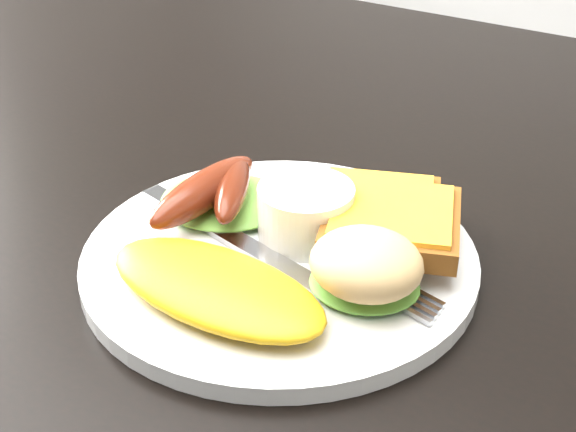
{
  "coord_description": "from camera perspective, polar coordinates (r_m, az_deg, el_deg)",
  "views": [
    {
      "loc": [
        0.33,
        -0.5,
        1.04
      ],
      "look_at": [
        0.1,
        -0.14,
        0.78
      ],
      "focal_mm": 50.0,
      "sensor_mm": 36.0,
      "label": 1
    }
  ],
  "objects": [
    {
      "name": "ramekin",
      "position": [
        0.5,
        1.27,
        0.24
      ],
      "size": [
        0.07,
        0.07,
        0.04
      ],
      "primitive_type": "cylinder",
      "rotation": [
        0.0,
        0.0,
        -0.18
      ],
      "color": "white",
      "rests_on": "plate"
    },
    {
      "name": "potato_salad",
      "position": [
        0.45,
        5.59,
        -3.38
      ],
      "size": [
        0.07,
        0.06,
        0.03
      ],
      "primitive_type": "ellipsoid",
      "rotation": [
        0.0,
        0.0,
        0.06
      ],
      "color": "#F7F3A6",
      "rests_on": "lettuce_right"
    },
    {
      "name": "sausage_a",
      "position": [
        0.53,
        -5.99,
        1.8
      ],
      "size": [
        0.03,
        0.1,
        0.03
      ],
      "primitive_type": "ellipsoid",
      "rotation": [
        0.0,
        0.0,
        -0.01
      ],
      "color": "maroon",
      "rests_on": "lettuce_left"
    },
    {
      "name": "lettuce_left",
      "position": [
        0.55,
        -4.56,
        1.08
      ],
      "size": [
        0.1,
        0.1,
        0.01
      ],
      "primitive_type": "ellipsoid",
      "rotation": [
        0.0,
        0.0,
        0.25
      ],
      "color": "green",
      "rests_on": "plate"
    },
    {
      "name": "omelette",
      "position": [
        0.45,
        -5.17,
        -5.03
      ],
      "size": [
        0.15,
        0.07,
        0.02
      ],
      "primitive_type": "ellipsoid",
      "rotation": [
        0.0,
        0.0,
        -0.05
      ],
      "color": "#D8A608",
      "rests_on": "plate"
    },
    {
      "name": "lettuce_right",
      "position": [
        0.47,
        5.43,
        -4.86
      ],
      "size": [
        0.08,
        0.07,
        0.01
      ],
      "primitive_type": "ellipsoid",
      "rotation": [
        0.0,
        0.0,
        0.25
      ],
      "color": "green",
      "rests_on": "plate"
    },
    {
      "name": "toast_b",
      "position": [
        0.49,
        7.37,
        -0.47
      ],
      "size": [
        0.11,
        0.11,
        0.01
      ],
      "primitive_type": "cube",
      "rotation": [
        0.0,
        0.0,
        0.37
      ],
      "color": "brown",
      "rests_on": "toast_a"
    },
    {
      "name": "toast_a",
      "position": [
        0.53,
        6.29,
        0.45
      ],
      "size": [
        0.11,
        0.11,
        0.01
      ],
      "primitive_type": "cube",
      "rotation": [
        0.0,
        0.0,
        0.38
      ],
      "color": "#8E5418",
      "rests_on": "plate"
    },
    {
      "name": "plate",
      "position": [
        0.5,
        -0.61,
        -3.04
      ],
      "size": [
        0.25,
        0.25,
        0.01
      ],
      "primitive_type": "cylinder",
      "color": "white",
      "rests_on": "dining_table"
    },
    {
      "name": "fork",
      "position": [
        0.51,
        -4.12,
        -1.48
      ],
      "size": [
        0.17,
        0.05,
        0.0
      ],
      "primitive_type": "cube",
      "rotation": [
        0.0,
        0.0,
        -0.23
      ],
      "color": "#ADAFB7",
      "rests_on": "plate"
    },
    {
      "name": "sausage_b",
      "position": [
        0.53,
        -3.96,
        1.97
      ],
      "size": [
        0.06,
        0.09,
        0.02
      ],
      "primitive_type": "ellipsoid",
      "rotation": [
        0.0,
        0.0,
        0.48
      ],
      "color": "#5E1410",
      "rests_on": "lettuce_left"
    },
    {
      "name": "dining_table",
      "position": [
        0.67,
        -1.23,
        3.73
      ],
      "size": [
        1.2,
        0.8,
        0.04
      ],
      "primitive_type": "cube",
      "color": "black",
      "rests_on": "ground"
    },
    {
      "name": "person",
      "position": [
        1.03,
        18.39,
        10.69
      ],
      "size": [
        0.52,
        0.35,
        1.41
      ],
      "primitive_type": "imported",
      "rotation": [
        0.0,
        0.0,
        3.16
      ],
      "color": "navy",
      "rests_on": "ground"
    }
  ]
}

